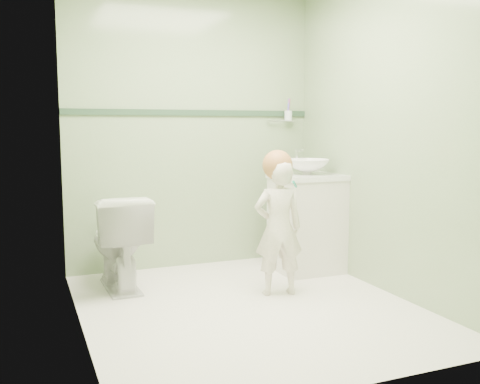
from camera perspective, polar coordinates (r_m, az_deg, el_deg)
name	(u,v)px	position (r m, az deg, el deg)	size (l,w,h in m)	color
ground	(248,307)	(3.80, 0.87, -12.03)	(2.50, 2.50, 0.00)	white
room_shell	(249,131)	(3.59, 0.91, 6.40)	(2.50, 2.54, 2.40)	#8CAA79
trim_stripe	(193,113)	(4.76, -5.01, 8.32)	(2.20, 0.02, 0.05)	#2A4430
vanity	(307,224)	(4.67, 7.03, -3.40)	(0.52, 0.50, 0.80)	white
counter	(307,177)	(4.61, 7.11, 1.62)	(0.54, 0.52, 0.04)	white
basin	(307,167)	(4.60, 7.12, 2.66)	(0.37, 0.37, 0.13)	white
faucet	(297,156)	(4.76, 6.05, 3.78)	(0.03, 0.13, 0.18)	silver
cup_holder	(287,115)	(5.04, 5.03, 8.05)	(0.26, 0.07, 0.21)	silver
toilet	(119,241)	(4.23, -12.67, -5.11)	(0.41, 0.71, 0.72)	white
toddler	(278,228)	(3.97, 4.07, -3.81)	(0.36, 0.24, 0.99)	beige
hair_cap	(277,165)	(3.93, 3.97, 2.85)	(0.22, 0.22, 0.22)	#AA6E3B
teal_toothbrush	(294,184)	(3.82, 5.68, 0.89)	(0.11, 0.14, 0.08)	#148C73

